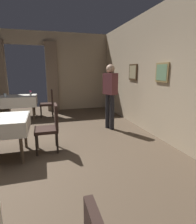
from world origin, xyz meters
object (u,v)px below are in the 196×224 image
object	(u,v)px
dining_table_far	(14,99)
chair_far_right	(49,102)
glass_far_b	(5,95)
chair_mid_right	(50,125)
flower_vase_far	(31,93)
person_waiter_by_doorway	(110,91)

from	to	relation	value
dining_table_far	chair_far_right	distance (m)	1.11
dining_table_far	chair_far_right	xyz separation A→B (m)	(1.10, -0.08, -0.13)
chair_far_right	glass_far_b	xyz separation A→B (m)	(-1.33, -0.04, 0.29)
chair_mid_right	flower_vase_far	size ratio (longest dim) A/B	4.79
chair_mid_right	person_waiter_by_doorway	xyz separation A→B (m)	(1.60, 1.02, 0.51)
chair_mid_right	flower_vase_far	xyz separation A→B (m)	(-0.51, 2.75, 0.34)
dining_table_far	person_waiter_by_doorway	distance (m)	3.32
dining_table_far	chair_mid_right	distance (m)	3.14
chair_mid_right	chair_far_right	world-z (taller)	same
chair_mid_right	dining_table_far	bearing A→B (deg)	109.74
chair_mid_right	person_waiter_by_doorway	distance (m)	1.96
flower_vase_far	dining_table_far	bearing A→B (deg)	159.65
flower_vase_far	glass_far_b	bearing A→B (deg)	173.66
dining_table_far	chair_far_right	bearing A→B (deg)	-3.91
person_waiter_by_doorway	chair_mid_right	bearing A→B (deg)	-147.63
glass_far_b	person_waiter_by_doorway	xyz separation A→B (m)	(2.89, -1.82, 0.22)
chair_far_right	glass_far_b	bearing A→B (deg)	-178.19
glass_far_b	chair_mid_right	bearing A→B (deg)	-65.64
person_waiter_by_doorway	flower_vase_far	bearing A→B (deg)	140.61
chair_far_right	flower_vase_far	size ratio (longest dim) A/B	4.79
chair_far_right	flower_vase_far	xyz separation A→B (m)	(-0.56, -0.13, 0.34)
chair_mid_right	person_waiter_by_doorway	world-z (taller)	person_waiter_by_doorway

